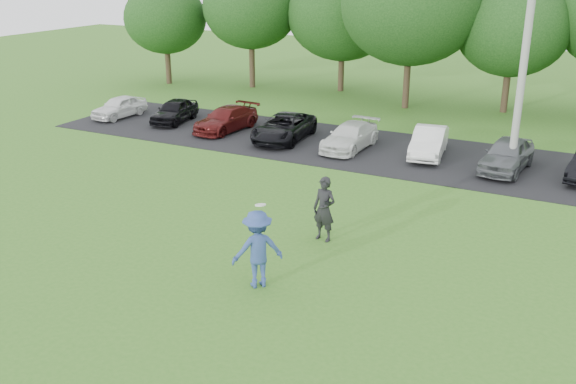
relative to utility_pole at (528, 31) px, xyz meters
name	(u,v)px	position (x,y,z in m)	size (l,w,h in m)	color
ground	(226,282)	(-5.05, -12.29, -5.35)	(100.00, 100.00, 0.00)	#377020
parking_lot	(389,152)	(-5.05, 0.71, -5.33)	(32.00, 6.50, 0.03)	black
utility_pole	(528,31)	(0.00, 0.00, 0.00)	(0.28, 0.28, 10.69)	#9E9D99
frisbee_player	(258,249)	(-4.22, -12.07, -4.34)	(1.46, 1.44, 2.21)	#31498B
camera_bystander	(324,209)	(-3.88, -8.77, -4.38)	(0.76, 0.56, 1.92)	black
parked_cars	(406,142)	(-4.30, 0.52, -4.73)	(30.71, 4.52, 1.25)	white
tree_row	(483,17)	(-3.54, 10.47, -0.44)	(42.39, 9.85, 8.64)	#38281C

